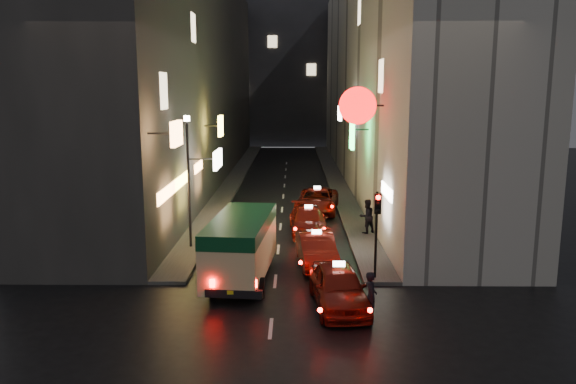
{
  "coord_description": "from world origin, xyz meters",
  "views": [
    {
      "loc": [
        0.73,
        -12.94,
        7.61
      ],
      "look_at": [
        0.47,
        13.0,
        2.81
      ],
      "focal_mm": 35.0,
      "sensor_mm": 36.0,
      "label": 1
    }
  ],
  "objects_px": {
    "traffic_light": "(377,216)",
    "lamp_post": "(188,173)",
    "pedestrian_crossing": "(371,293)",
    "minibus": "(241,241)",
    "taxi_near": "(339,283)"
  },
  "relations": [
    {
      "from": "minibus",
      "to": "traffic_light",
      "type": "relative_size",
      "value": 1.76
    },
    {
      "from": "pedestrian_crossing",
      "to": "lamp_post",
      "type": "height_order",
      "value": "lamp_post"
    },
    {
      "from": "minibus",
      "to": "traffic_light",
      "type": "distance_m",
      "value": 5.47
    },
    {
      "from": "taxi_near",
      "to": "lamp_post",
      "type": "distance_m",
      "value": 10.08
    },
    {
      "from": "pedestrian_crossing",
      "to": "traffic_light",
      "type": "xyz_separation_m",
      "value": [
        0.7,
        3.76,
        1.74
      ]
    },
    {
      "from": "minibus",
      "to": "pedestrian_crossing",
      "type": "height_order",
      "value": "minibus"
    },
    {
      "from": "traffic_light",
      "to": "lamp_post",
      "type": "distance_m",
      "value": 9.42
    },
    {
      "from": "lamp_post",
      "to": "pedestrian_crossing",
      "type": "bearing_deg",
      "value": -47.85
    },
    {
      "from": "minibus",
      "to": "lamp_post",
      "type": "bearing_deg",
      "value": 123.19
    },
    {
      "from": "taxi_near",
      "to": "lamp_post",
      "type": "bearing_deg",
      "value": 132.38
    },
    {
      "from": "minibus",
      "to": "lamp_post",
      "type": "height_order",
      "value": "lamp_post"
    },
    {
      "from": "traffic_light",
      "to": "pedestrian_crossing",
      "type": "bearing_deg",
      "value": -100.55
    },
    {
      "from": "pedestrian_crossing",
      "to": "lamp_post",
      "type": "relative_size",
      "value": 0.3
    },
    {
      "from": "minibus",
      "to": "pedestrian_crossing",
      "type": "xyz_separation_m",
      "value": [
        4.66,
        -3.95,
        -0.68
      ]
    },
    {
      "from": "lamp_post",
      "to": "traffic_light",
      "type": "bearing_deg",
      "value": -28.91
    }
  ]
}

